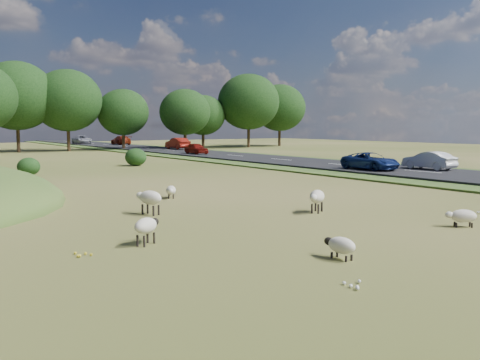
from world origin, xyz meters
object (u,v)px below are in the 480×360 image
object	(u,v)px
sheep_3	(317,197)
sheep_5	(463,216)
sheep_0	(150,198)
car_1	(196,148)
car_4	(121,140)
sheep_4	(341,245)
car_0	(370,161)
sheep_1	(171,190)
car_6	(82,140)
car_2	(429,160)
sheep_2	(146,226)
car_5	(178,144)

from	to	relation	value
sheep_3	sheep_5	xyz separation A→B (m)	(2.07, -5.04, -0.25)
sheep_0	sheep_5	xyz separation A→B (m)	(7.79, -8.26, -0.27)
car_1	car_4	bearing A→B (deg)	83.41
sheep_4	car_0	distance (m)	26.13
car_0	car_1	xyz separation A→B (m)	(0.00, 26.08, -0.01)
sheep_1	car_1	world-z (taller)	car_1
car_1	car_6	xyz separation A→B (m)	(0.00, 42.04, 0.10)
sheep_5	car_1	distance (m)	44.34
sheep_4	car_6	world-z (taller)	car_6
sheep_0	car_4	distance (m)	71.39
car_2	car_6	bearing A→B (deg)	-86.91
sheep_2	car_6	xyz separation A→B (m)	(23.17, 80.96, 0.41)
sheep_2	car_2	bearing A→B (deg)	-11.99
sheep_1	sheep_3	xyz separation A→B (m)	(2.93, -7.02, 0.25)
sheep_5	car_2	size ratio (longest dim) A/B	0.26
sheep_1	car_4	world-z (taller)	car_4
sheep_1	car_0	distance (m)	18.62
sheep_4	car_2	size ratio (longest dim) A/B	0.26
car_0	car_2	world-z (taller)	car_2
sheep_0	car_0	world-z (taller)	car_0
sheep_5	car_4	distance (m)	77.12
car_4	sheep_1	bearing A→B (deg)	70.86
car_0	car_4	size ratio (longest dim) A/B	0.88
sheep_1	sheep_3	bearing A→B (deg)	50.07
car_1	sheep_4	bearing A→B (deg)	-114.47
sheep_3	car_1	world-z (taller)	car_1
sheep_1	sheep_4	world-z (taller)	sheep_1
sheep_3	sheep_5	distance (m)	5.45
sheep_5	car_0	xyz separation A→B (m)	(13.13, 16.27, 0.49)
car_0	car_1	size ratio (longest dim) A/B	1.24
sheep_4	car_0	world-z (taller)	car_0
car_2	sheep_1	bearing A→B (deg)	5.34
sheep_0	sheep_4	distance (m)	9.26
sheep_0	sheep_5	bearing A→B (deg)	-154.73
sheep_1	car_2	size ratio (longest dim) A/B	0.27
sheep_1	car_0	world-z (taller)	car_0
sheep_4	car_2	xyz separation A→B (m)	(23.49, 15.01, 0.53)
sheep_2	car_6	bearing A→B (deg)	40.45
sheep_5	car_2	world-z (taller)	car_2
car_0	car_2	size ratio (longest dim) A/B	1.13
sheep_2	sheep_4	bearing A→B (deg)	-84.81
car_0	sheep_4	bearing A→B (deg)	-138.90
car_0	car_1	distance (m)	26.08
sheep_2	car_5	distance (m)	57.67
sheep_0	sheep_5	size ratio (longest dim) A/B	1.32
car_4	car_6	distance (m)	9.91
sheep_3	car_2	bearing A→B (deg)	170.93
sheep_0	car_5	world-z (taller)	car_5
sheep_4	car_0	size ratio (longest dim) A/B	0.23
sheep_3	car_5	distance (m)	52.90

